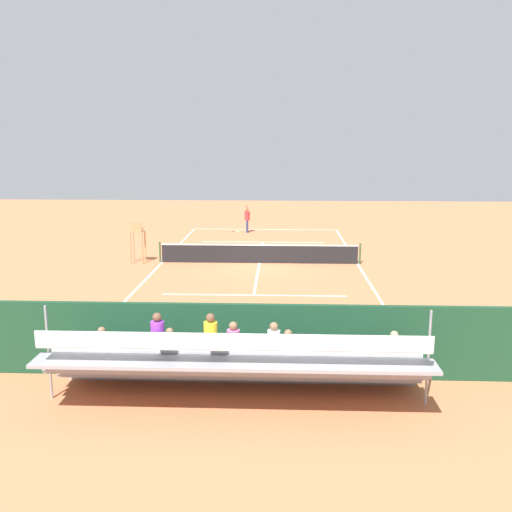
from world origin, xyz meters
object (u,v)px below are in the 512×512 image
Objects in this scene: tennis_racket at (237,232)px; bleacher_stand at (235,362)px; equipment_bag at (309,362)px; courtside_bench at (365,348)px; umpire_chair at (137,237)px; tennis_net at (259,253)px; tennis_ball_near at (223,237)px; tennis_player at (247,218)px.

bleacher_stand is at bearing 94.17° from tennis_racket.
bleacher_stand reaches higher than equipment_bag.
bleacher_stand is 5.03× the size of courtside_bench.
tennis_net is at bearing -178.53° from umpire_chair.
equipment_bag is 21.33m from tennis_ball_near.
courtside_bench reaches higher than equipment_bag.
bleacher_stand is at bearing 89.92° from tennis_net.
equipment_bag is 13.64× the size of tennis_ball_near.
tennis_ball_near is at bearing -83.62° from bleacher_stand.
umpire_chair reaches higher than tennis_player.
tennis_net is at bearing -82.07° from equipment_bag.
courtside_bench is 2.00× the size of equipment_bag.
equipment_bag is at bearing 102.01° from tennis_ball_near.
umpire_chair is (6.20, 0.16, 0.81)m from tennis_net.
tennis_player is at bearing -87.38° from bleacher_stand.
umpire_chair is at bearing 66.65° from tennis_racket.
tennis_player is at bearing -78.78° from courtside_bench.
tennis_racket is at bearing -77.24° from courtside_bench.
tennis_ball_near is at bearing -77.99° from equipment_bag.
tennis_net is at bearing -75.71° from courtside_bench.
tennis_player is (4.55, -22.92, 0.46)m from courtside_bench.
tennis_net is at bearing -90.08° from bleacher_stand.
courtside_bench is 3.19× the size of tennis_racket.
tennis_net is at bearing 96.88° from tennis_player.
courtside_bench is 1.57m from equipment_bag.
tennis_net is at bearing 100.67° from tennis_racket.
tennis_player is (1.16, -9.65, 0.51)m from tennis_net.
tennis_ball_near reaches higher than tennis_racket.
equipment_bag is (-1.89, -1.93, -0.76)m from bleacher_stand.
tennis_racket is at bearing -113.35° from umpire_chair.
tennis_player is at bearing -82.51° from equipment_bag.
tennis_ball_near is at bearing -115.44° from umpire_chair.
equipment_bag is at bearing 97.49° from tennis_player.
courtside_bench reaches higher than tennis_racket.
umpire_chair is at bearing 62.81° from tennis_player.
tennis_net is 156.06× the size of tennis_ball_near.
tennis_ball_near is at bearing 57.11° from tennis_player.
umpire_chair is 3.79× the size of tennis_racket.
courtside_bench is 0.93× the size of tennis_player.
tennis_player is (1.14, -24.98, 0.08)m from bleacher_stand.
bleacher_stand reaches higher than tennis_ball_near.
tennis_net reaches higher than equipment_bag.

